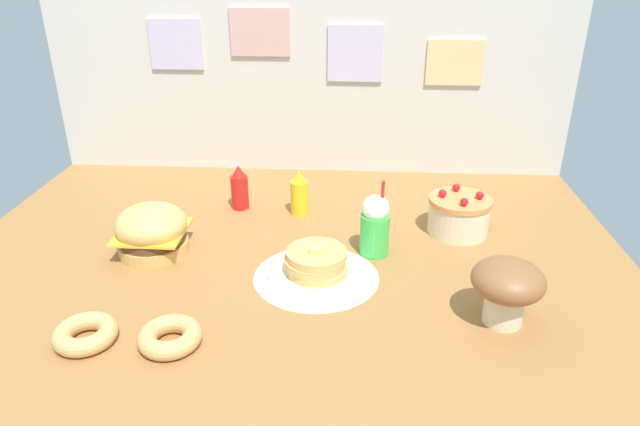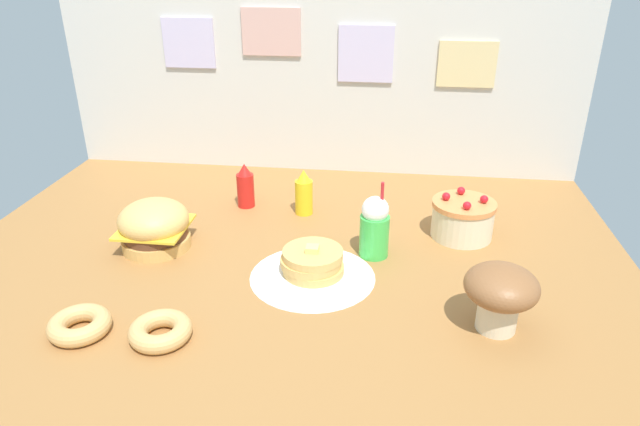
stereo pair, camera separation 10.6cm
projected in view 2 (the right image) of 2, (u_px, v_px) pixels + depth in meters
name	position (u px, v px, depth m)	size (l,w,h in m)	color
ground_plane	(286.00, 268.00, 1.88)	(2.31, 1.83, 0.02)	#9E6B38
back_wall	(320.00, 76.00, 2.50)	(2.31, 0.04, 0.86)	beige
doily_mat	(313.00, 277.00, 1.81)	(0.40, 0.40, 0.00)	white
burger	(154.00, 226.00, 1.96)	(0.24, 0.24, 0.17)	#DBA859
pancake_stack	(312.00, 265.00, 1.79)	(0.31, 0.31, 0.11)	white
layer_cake	(463.00, 218.00, 2.04)	(0.23, 0.23, 0.17)	beige
ketchup_bottle	(245.00, 187.00, 2.27)	(0.07, 0.07, 0.18)	red
mustard_bottle	(304.00, 193.00, 2.21)	(0.07, 0.07, 0.18)	yellow
cream_soda_cup	(375.00, 227.00, 1.89)	(0.10, 0.10, 0.27)	green
donut_pink_glaze	(79.00, 324.00, 1.54)	(0.17, 0.17, 0.05)	tan
donut_chocolate	(160.00, 330.00, 1.52)	(0.17, 0.17, 0.05)	tan
mushroom_stool	(501.00, 292.00, 1.52)	(0.20, 0.20, 0.19)	beige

